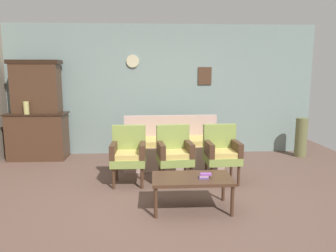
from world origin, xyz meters
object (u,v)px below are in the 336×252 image
object	(u,v)px
floral_couch	(172,148)
book_stack_on_table	(205,176)
coffee_table	(192,180)
floor_vase_by_wall	(301,137)
vase_on_cabinet	(26,108)
armchair_by_doorway	(129,152)
armchair_near_cabinet	(174,152)
armchair_near_couch_end	(222,151)
side_cabinet	(38,136)

from	to	relation	value
floral_couch	book_stack_on_table	size ratio (longest dim) A/B	11.49
floral_couch	coffee_table	world-z (taller)	floral_couch
coffee_table	floor_vase_by_wall	bearing A→B (deg)	43.65
vase_on_cabinet	coffee_table	world-z (taller)	vase_on_cabinet
armchair_by_doorway	armchair_near_cabinet	size ratio (longest dim) A/B	1.00
floral_couch	armchair_near_couch_end	xyz separation A→B (m)	(0.72, -0.96, 0.17)
armchair_near_cabinet	floor_vase_by_wall	distance (m)	3.08
vase_on_cabinet	floral_couch	world-z (taller)	vase_on_cabinet
side_cabinet	armchair_near_couch_end	distance (m)	3.71
coffee_table	book_stack_on_table	size ratio (longest dim) A/B	6.32
side_cabinet	coffee_table	size ratio (longest dim) A/B	1.16
armchair_near_couch_end	coffee_table	xyz separation A→B (m)	(-0.60, -1.01, -0.12)
side_cabinet	vase_on_cabinet	size ratio (longest dim) A/B	4.70
floral_couch	armchair_near_cabinet	size ratio (longest dim) A/B	2.02
vase_on_cabinet	floral_couch	bearing A→B (deg)	-7.97
book_stack_on_table	floor_vase_by_wall	size ratio (longest dim) A/B	0.20
side_cabinet	book_stack_on_table	bearing A→B (deg)	-41.56
floral_couch	floor_vase_by_wall	distance (m)	2.74
armchair_by_doorway	book_stack_on_table	xyz separation A→B (m)	(1.01, -1.03, -0.05)
floral_couch	armchair_by_doorway	distance (m)	1.24
vase_on_cabinet	floor_vase_by_wall	xyz separation A→B (m)	(5.46, 0.09, -0.65)
armchair_by_doorway	floor_vase_by_wall	world-z (taller)	armchair_by_doorway
floral_couch	floor_vase_by_wall	xyz separation A→B (m)	(2.69, 0.48, 0.07)
armchair_by_doorway	armchair_near_couch_end	distance (m)	1.46
coffee_table	floral_couch	bearing A→B (deg)	93.59
armchair_near_cabinet	book_stack_on_table	distance (m)	1.09
floor_vase_by_wall	vase_on_cabinet	bearing A→B (deg)	-179.08
armchair_near_couch_end	book_stack_on_table	bearing A→B (deg)	-112.75
book_stack_on_table	coffee_table	bearing A→B (deg)	163.60
side_cabinet	book_stack_on_table	world-z (taller)	side_cabinet
side_cabinet	armchair_near_couch_end	size ratio (longest dim) A/B	1.28
armchair_near_couch_end	coffee_table	bearing A→B (deg)	-120.48
coffee_table	side_cabinet	bearing A→B (deg)	137.41
floral_couch	floor_vase_by_wall	bearing A→B (deg)	10.02
vase_on_cabinet	coffee_table	size ratio (longest dim) A/B	0.25
side_cabinet	coffee_table	world-z (taller)	side_cabinet
side_cabinet	book_stack_on_table	size ratio (longest dim) A/B	7.30
floor_vase_by_wall	book_stack_on_table	bearing A→B (deg)	-134.07
armchair_by_doorway	floor_vase_by_wall	bearing A→B (deg)	23.11
armchair_near_cabinet	coffee_table	xyz separation A→B (m)	(0.15, -1.00, -0.12)
coffee_table	book_stack_on_table	world-z (taller)	book_stack_on_table
coffee_table	book_stack_on_table	xyz separation A→B (m)	(0.15, -0.04, 0.07)
armchair_near_cabinet	armchair_near_couch_end	xyz separation A→B (m)	(0.75, 0.02, 0.00)
armchair_near_cabinet	armchair_by_doorway	bearing A→B (deg)	-179.10
side_cabinet	armchair_near_cabinet	world-z (taller)	side_cabinet
floral_couch	armchair_near_couch_end	size ratio (longest dim) A/B	2.02
armchair_near_cabinet	coffee_table	size ratio (longest dim) A/B	0.90
armchair_by_doorway	armchair_near_cabinet	xyz separation A→B (m)	(0.71, 0.01, 0.00)
coffee_table	floor_vase_by_wall	size ratio (longest dim) A/B	1.25
armchair_near_couch_end	coffee_table	distance (m)	1.18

